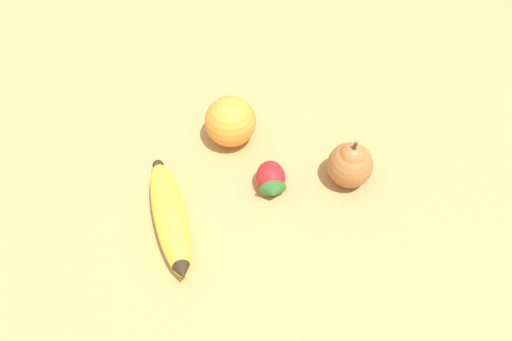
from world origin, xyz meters
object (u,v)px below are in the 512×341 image
(banana, at_px, (170,217))
(orange, at_px, (231,122))
(pear, at_px, (350,164))
(strawberry, at_px, (271,180))

(banana, xyz_separation_m, orange, (0.09, -0.16, 0.02))
(pear, height_order, strawberry, pear)
(pear, bearing_deg, strawberry, 65.08)
(orange, relative_size, pear, 0.94)
(pear, xyz_separation_m, strawberry, (0.05, 0.11, -0.02))
(banana, bearing_deg, orange, 136.85)
(orange, relative_size, strawberry, 1.12)
(pear, bearing_deg, orange, 32.29)
(banana, xyz_separation_m, strawberry, (-0.03, -0.15, -0.00))
(strawberry, bearing_deg, banana, -72.00)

